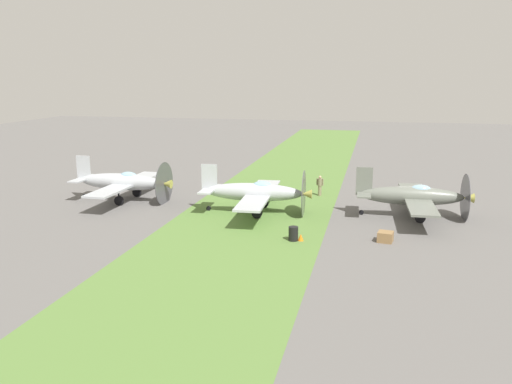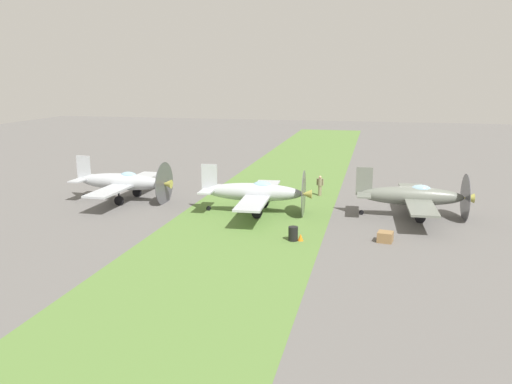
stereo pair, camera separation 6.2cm
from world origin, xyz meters
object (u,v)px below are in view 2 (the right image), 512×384
Objects in this scene: fuel_drum at (293,234)px; supply_crate at (385,237)px; airplane_trail at (123,182)px; airplane_lead at (413,196)px; airplane_wingman at (256,192)px; runway_marker_cone at (301,237)px; ground_crew_chief at (320,185)px.

fuel_drum is 1.00× the size of supply_crate.
airplane_lead is at bearing 90.67° from airplane_trail.
airplane_wingman is 11.69× the size of fuel_drum.
airplane_lead is at bearing 136.36° from runway_marker_cone.
airplane_trail is 17.49m from runway_marker_cone.
airplane_lead reaches higher than ground_crew_chief.
airplane_wingman reaches higher than fuel_drum.
supply_crate is (-1.04, 5.60, -0.13)m from fuel_drum.
supply_crate is at bearing 58.14° from airplane_wingman.
airplane_trail is 11.68× the size of supply_crate.
supply_crate is at bearing 100.50° from fuel_drum.
airplane_trail is 23.89× the size of runway_marker_cone.
fuel_drum is at bearing 28.54° from airplane_wingman.
airplane_lead is at bearing 93.58° from airplane_wingman.
airplane_lead is 9.21m from ground_crew_chief.
airplane_lead reaches higher than runway_marker_cone.
airplane_trail reaches higher than runway_marker_cone.
supply_crate is (12.05, 5.35, -0.59)m from ground_crew_chief.
airplane_lead is 11.47m from airplane_wingman.
supply_crate is at bearing 73.32° from airplane_trail.
airplane_trail is 21.92m from supply_crate.
airplane_wingman is at bearing -148.52° from fuel_drum.
fuel_drum is at bearing -79.50° from supply_crate.
airplane_wingman is at bearing 83.82° from airplane_trail.
ground_crew_chief is 1.92× the size of fuel_drum.
ground_crew_chief is at bearing 146.31° from airplane_wingman.
runway_marker_cone is at bearing 31.86° from airplane_wingman.
airplane_wingman is at bearing -118.93° from supply_crate.
airplane_trail is at bearing -116.78° from fuel_drum.
ground_crew_chief is (-5.54, -7.32, -0.65)m from airplane_lead.
ground_crew_chief reaches higher than runway_marker_cone.
airplane_trail is at bearing -107.70° from supply_crate.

